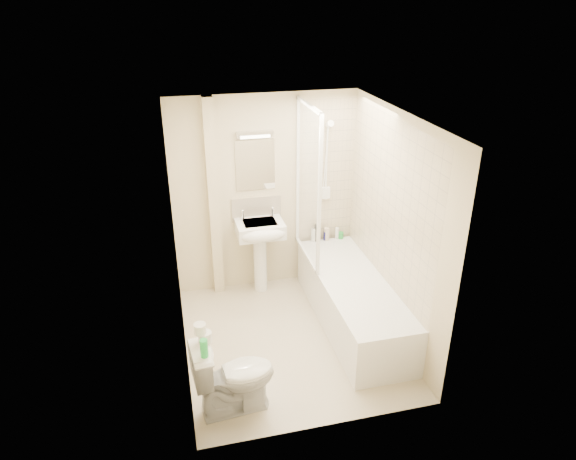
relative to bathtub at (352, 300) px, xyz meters
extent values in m
plane|color=beige|center=(-0.75, -0.14, -0.29)|extent=(2.50, 2.50, 0.00)
cube|color=beige|center=(-0.75, 1.11, 0.91)|extent=(2.20, 0.02, 2.40)
cube|color=beige|center=(-1.85, -0.14, 0.91)|extent=(0.02, 2.50, 2.40)
cube|color=beige|center=(0.35, -0.14, 0.91)|extent=(0.02, 2.50, 2.40)
cube|color=white|center=(-0.75, -0.14, 2.11)|extent=(2.20, 2.50, 0.02)
cube|color=beige|center=(0.00, 1.10, 1.14)|extent=(0.70, 0.01, 1.75)
cube|color=beige|center=(0.34, 0.00, 1.14)|extent=(0.01, 2.10, 1.75)
cube|color=beige|center=(-1.37, 1.05, 0.91)|extent=(0.12, 0.12, 2.40)
cube|color=beige|center=(-0.86, 1.10, 0.74)|extent=(0.60, 0.02, 0.30)
cube|color=white|center=(-0.86, 1.10, 1.29)|extent=(0.46, 0.01, 0.60)
cube|color=silver|center=(-0.86, 1.08, 1.66)|extent=(0.42, 0.07, 0.07)
cube|color=white|center=(0.00, 0.00, -0.01)|extent=(0.70, 2.10, 0.55)
cube|color=white|center=(0.00, 0.00, 0.21)|extent=(0.56, 1.96, 0.05)
cube|color=white|center=(-0.35, 0.66, 1.16)|extent=(0.01, 0.90, 1.80)
cube|color=white|center=(-0.35, 1.09, 1.16)|extent=(0.04, 0.04, 1.80)
cube|color=white|center=(-0.35, 0.21, 1.16)|extent=(0.04, 0.04, 1.80)
cube|color=white|center=(-0.35, 0.66, 2.04)|extent=(0.04, 0.90, 0.04)
cube|color=white|center=(-0.35, 0.66, 0.28)|extent=(0.04, 0.90, 0.03)
cylinder|color=white|center=(0.00, 1.08, 1.26)|extent=(0.02, 0.02, 0.90)
cylinder|color=white|center=(0.00, 1.08, 0.81)|extent=(0.05, 0.05, 0.02)
cylinder|color=white|center=(0.00, 1.08, 1.71)|extent=(0.05, 0.05, 0.02)
cylinder|color=white|center=(0.00, 1.01, 1.74)|extent=(0.08, 0.11, 0.11)
cube|color=white|center=(0.00, 1.07, 0.88)|extent=(0.10, 0.05, 0.14)
cylinder|color=white|center=(-0.02, 1.05, 1.31)|extent=(0.01, 0.13, 0.84)
cylinder|color=white|center=(-0.86, 0.94, 0.09)|extent=(0.16, 0.16, 0.75)
cube|color=white|center=(-0.86, 0.91, 0.57)|extent=(0.56, 0.43, 0.17)
ellipsoid|color=white|center=(-0.86, 0.74, 0.57)|extent=(0.56, 0.24, 0.17)
cube|color=silver|center=(-0.86, 0.91, 0.63)|extent=(0.39, 0.28, 0.04)
cylinder|color=white|center=(-1.04, 1.02, 0.71)|extent=(0.03, 0.03, 0.10)
cylinder|color=white|center=(-0.68, 1.02, 0.71)|extent=(0.03, 0.03, 0.10)
sphere|color=white|center=(-1.04, 1.02, 0.76)|extent=(0.04, 0.04, 0.04)
sphere|color=white|center=(-0.68, 1.02, 0.76)|extent=(0.04, 0.04, 0.04)
cylinder|color=white|center=(-0.16, 1.02, 0.34)|extent=(0.06, 0.06, 0.17)
cylinder|color=black|center=(-0.11, 1.02, 0.37)|extent=(0.07, 0.07, 0.23)
cylinder|color=navy|center=(0.00, 1.02, 0.32)|extent=(0.05, 0.05, 0.11)
cylinder|color=beige|center=(0.01, 1.02, 0.34)|extent=(0.07, 0.07, 0.16)
cylinder|color=white|center=(0.15, 1.02, 0.34)|extent=(0.05, 0.05, 0.15)
cylinder|color=green|center=(0.20, 1.02, 0.30)|extent=(0.07, 0.07, 0.08)
imported|color=white|center=(-1.47, -0.99, 0.07)|extent=(0.53, 0.78, 0.72)
cylinder|color=white|center=(-1.69, -0.93, 0.48)|extent=(0.12, 0.12, 0.10)
cylinder|color=white|center=(-1.72, -0.93, 0.58)|extent=(0.10, 0.10, 0.09)
cylinder|color=green|center=(-1.71, -1.11, 0.52)|extent=(0.06, 0.06, 0.16)
camera|label=1|loc=(-1.85, -4.51, 3.14)|focal=32.00mm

